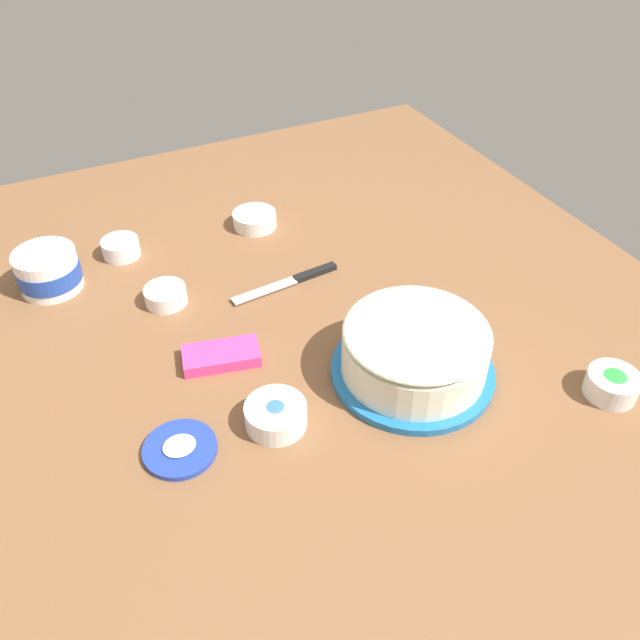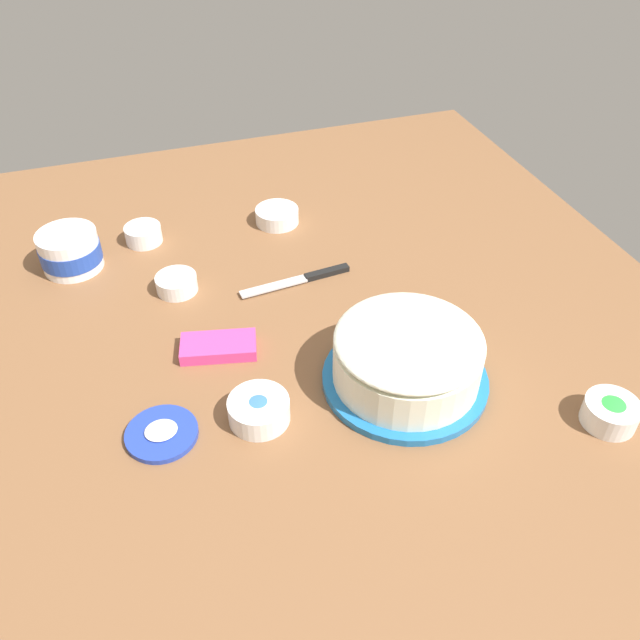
{
  "view_description": "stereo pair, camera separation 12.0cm",
  "coord_description": "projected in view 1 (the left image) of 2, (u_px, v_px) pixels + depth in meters",
  "views": [
    {
      "loc": [
        0.35,
        0.91,
        0.81
      ],
      "look_at": [
        -0.05,
        0.09,
        0.04
      ],
      "focal_mm": 37.03,
      "sensor_mm": 36.0,
      "label": 1
    },
    {
      "loc": [
        0.24,
        0.96,
        0.81
      ],
      "look_at": [
        -0.05,
        0.09,
        0.04
      ],
      "focal_mm": 37.03,
      "sensor_mm": 36.0,
      "label": 2
    }
  ],
  "objects": [
    {
      "name": "sprinkle_bowl_orange",
      "position": [
        255.0,
        219.0,
        1.5
      ],
      "size": [
        0.1,
        0.1,
        0.03
      ],
      "color": "white",
      "rests_on": "ground_plane"
    },
    {
      "name": "spreading_knife",
      "position": [
        295.0,
        280.0,
        1.34
      ],
      "size": [
        0.24,
        0.04,
        0.01
      ],
      "color": "silver",
      "rests_on": "ground_plane"
    },
    {
      "name": "frosting_tub",
      "position": [
        48.0,
        270.0,
        1.31
      ],
      "size": [
        0.12,
        0.12,
        0.08
      ],
      "color": "white",
      "rests_on": "ground_plane"
    },
    {
      "name": "sprinkle_bowl_yellow",
      "position": [
        166.0,
        295.0,
        1.29
      ],
      "size": [
        0.08,
        0.08,
        0.03
      ],
      "color": "white",
      "rests_on": "ground_plane"
    },
    {
      "name": "candy_box_lower",
      "position": [
        221.0,
        356.0,
        1.16
      ],
      "size": [
        0.15,
        0.1,
        0.02
      ],
      "primitive_type": "cube",
      "rotation": [
        0.0,
        0.0,
        -0.22
      ],
      "color": "#E53D8E",
      "rests_on": "ground_plane"
    },
    {
      "name": "ground_plane",
      "position": [
        275.0,
        315.0,
        1.27
      ],
      "size": [
        1.54,
        1.54,
        0.0
      ],
      "primitive_type": "plane",
      "color": "brown"
    },
    {
      "name": "sprinkle_bowl_rainbow",
      "position": [
        121.0,
        248.0,
        1.41
      ],
      "size": [
        0.08,
        0.08,
        0.04
      ],
      "color": "white",
      "rests_on": "ground_plane"
    },
    {
      "name": "frosting_tub_lid",
      "position": [
        180.0,
        449.0,
        1.01
      ],
      "size": [
        0.11,
        0.11,
        0.02
      ],
      "color": "#233DAD",
      "rests_on": "ground_plane"
    },
    {
      "name": "sprinkle_bowl_blue",
      "position": [
        276.0,
        414.0,
        1.05
      ],
      "size": [
        0.1,
        0.1,
        0.04
      ],
      "color": "white",
      "rests_on": "ground_plane"
    },
    {
      "name": "sprinkle_bowl_green",
      "position": [
        612.0,
        383.0,
        1.1
      ],
      "size": [
        0.09,
        0.09,
        0.04
      ],
      "color": "white",
      "rests_on": "ground_plane"
    },
    {
      "name": "frosted_cake",
      "position": [
        415.0,
        350.0,
        1.11
      ],
      "size": [
        0.28,
        0.28,
        0.12
      ],
      "color": "#1E6BB2",
      "rests_on": "ground_plane"
    }
  ]
}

